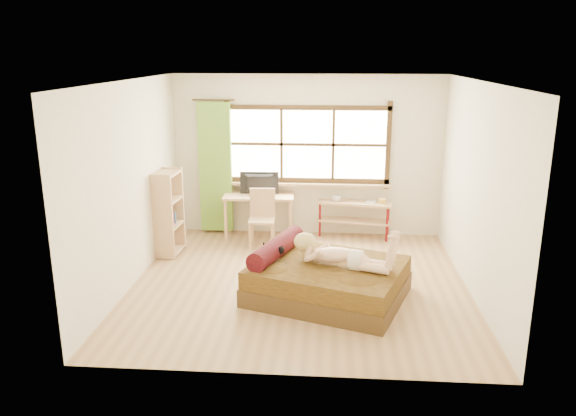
# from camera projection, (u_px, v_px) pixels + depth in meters

# --- Properties ---
(floor) EXTENTS (4.50, 4.50, 0.00)m
(floor) POSITION_uv_depth(u_px,v_px,m) (299.00, 283.00, 7.65)
(floor) COLOR #9E754C
(floor) RESTS_ON ground
(ceiling) EXTENTS (4.50, 4.50, 0.00)m
(ceiling) POSITION_uv_depth(u_px,v_px,m) (301.00, 81.00, 6.92)
(ceiling) COLOR white
(ceiling) RESTS_ON wall_back
(wall_back) EXTENTS (4.50, 0.00, 4.50)m
(wall_back) POSITION_uv_depth(u_px,v_px,m) (307.00, 156.00, 9.44)
(wall_back) COLOR silver
(wall_back) RESTS_ON floor
(wall_front) EXTENTS (4.50, 0.00, 4.50)m
(wall_front) POSITION_uv_depth(u_px,v_px,m) (286.00, 245.00, 5.12)
(wall_front) COLOR silver
(wall_front) RESTS_ON floor
(wall_left) EXTENTS (0.00, 4.50, 4.50)m
(wall_left) POSITION_uv_depth(u_px,v_px,m) (131.00, 184.00, 7.45)
(wall_left) COLOR silver
(wall_left) RESTS_ON floor
(wall_right) EXTENTS (0.00, 4.50, 4.50)m
(wall_right) POSITION_uv_depth(u_px,v_px,m) (477.00, 190.00, 7.12)
(wall_right) COLOR silver
(wall_right) RESTS_ON floor
(window) EXTENTS (2.80, 0.16, 1.46)m
(window) POSITION_uv_depth(u_px,v_px,m) (307.00, 147.00, 9.37)
(window) COLOR #FFEDBF
(window) RESTS_ON wall_back
(curtain) EXTENTS (0.55, 0.10, 2.20)m
(curtain) POSITION_uv_depth(u_px,v_px,m) (215.00, 168.00, 9.49)
(curtain) COLOR #528624
(curtain) RESTS_ON wall_back
(bed) EXTENTS (2.23, 2.01, 0.70)m
(bed) POSITION_uv_depth(u_px,v_px,m) (325.00, 279.00, 7.17)
(bed) COLOR #34230F
(bed) RESTS_ON floor
(woman) EXTENTS (1.34, 0.78, 0.55)m
(woman) POSITION_uv_depth(u_px,v_px,m) (341.00, 245.00, 6.96)
(woman) COLOR beige
(woman) RESTS_ON bed
(kitten) EXTENTS (0.30, 0.20, 0.22)m
(kitten) POSITION_uv_depth(u_px,v_px,m) (272.00, 251.00, 7.21)
(kitten) COLOR black
(kitten) RESTS_ON bed
(desk) EXTENTS (1.19, 0.58, 0.73)m
(desk) POSITION_uv_depth(u_px,v_px,m) (259.00, 201.00, 9.41)
(desk) COLOR tan
(desk) RESTS_ON floor
(monitor) EXTENTS (0.65, 0.11, 0.38)m
(monitor) POSITION_uv_depth(u_px,v_px,m) (259.00, 184.00, 9.38)
(monitor) COLOR black
(monitor) RESTS_ON desk
(chair) EXTENTS (0.42, 0.42, 0.92)m
(chair) POSITION_uv_depth(u_px,v_px,m) (262.00, 214.00, 9.08)
(chair) COLOR tan
(chair) RESTS_ON floor
(pipe_shelf) EXTENTS (1.26, 0.51, 0.70)m
(pipe_shelf) POSITION_uv_depth(u_px,v_px,m) (355.00, 211.00, 9.45)
(pipe_shelf) COLOR tan
(pipe_shelf) RESTS_ON floor
(cup) EXTENTS (0.15, 0.15, 0.11)m
(cup) POSITION_uv_depth(u_px,v_px,m) (337.00, 198.00, 9.42)
(cup) COLOR gray
(cup) RESTS_ON pipe_shelf
(book) EXTENTS (0.19, 0.24, 0.02)m
(book) POSITION_uv_depth(u_px,v_px,m) (367.00, 202.00, 9.39)
(book) COLOR gray
(book) RESTS_ON pipe_shelf
(bookshelf) EXTENTS (0.35, 0.59, 1.31)m
(bookshelf) POSITION_uv_depth(u_px,v_px,m) (168.00, 212.00, 8.61)
(bookshelf) COLOR tan
(bookshelf) RESTS_ON floor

